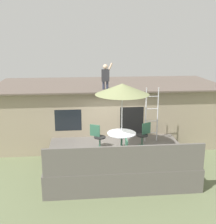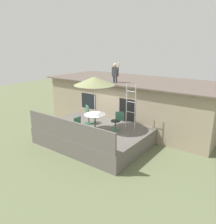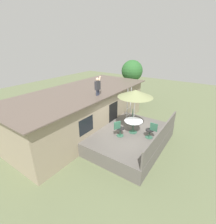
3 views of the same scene
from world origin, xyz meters
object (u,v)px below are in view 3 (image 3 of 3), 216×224
object	(u,v)px
step_ladder	(129,104)
patio_chair_near	(151,130)
patio_table	(133,123)
patio_chair_left	(119,129)
person_figure	(98,85)
patio_chair_right	(133,117)
backyard_tree	(132,71)
patio_umbrella	(135,93)

from	to	relation	value
step_ladder	patio_chair_near	size ratio (longest dim) A/B	2.39
patio_table	patio_chair_left	size ratio (longest dim) A/B	1.13
person_figure	patio_chair_right	bearing A→B (deg)	-52.88
patio_chair_left	patio_chair_right	size ratio (longest dim) A/B	1.00
person_figure	backyard_tree	bearing A→B (deg)	11.80
patio_chair_left	patio_chair_near	world-z (taller)	same
step_ladder	patio_table	bearing A→B (deg)	-142.58
patio_table	patio_chair_left	bearing A→B (deg)	151.59
patio_table	backyard_tree	size ratio (longest dim) A/B	0.25
step_ladder	patio_chair_right	size ratio (longest dim) A/B	2.39
step_ladder	patio_chair_left	distance (m)	2.34
patio_umbrella	patio_chair_near	bearing A→B (deg)	-90.61
patio_umbrella	backyard_tree	distance (m)	8.05
patio_table	step_ladder	distance (m)	1.77
patio_chair_left	patio_chair_right	xyz separation A→B (m)	(1.75, 0.06, 0.00)
person_figure	patio_chair_right	world-z (taller)	person_figure
step_ladder	backyard_tree	xyz separation A→B (m)	(5.75, 2.76, 1.12)
person_figure	patio_chair_left	world-z (taller)	person_figure
patio_table	patio_umbrella	bearing A→B (deg)	90.00
backyard_tree	patio_chair_right	bearing A→B (deg)	-151.97
patio_chair_near	patio_table	bearing A→B (deg)	0.00
patio_table	step_ladder	world-z (taller)	step_ladder
step_ladder	backyard_tree	bearing A→B (deg)	25.64
patio_chair_right	patio_chair_near	distance (m)	1.83
person_figure	patio_chair_left	distance (m)	2.79
patio_chair_right	patio_chair_near	xyz separation A→B (m)	(-0.94, -1.57, 0.00)
step_ladder	patio_chair_left	size ratio (longest dim) A/B	2.39
patio_chair_left	backyard_tree	world-z (taller)	backyard_tree
backyard_tree	patio_umbrella	bearing A→B (deg)	-151.89
patio_chair_near	patio_umbrella	bearing A→B (deg)	0.00
patio_chair_near	backyard_tree	distance (m)	8.79
patio_table	patio_chair_right	size ratio (longest dim) A/B	1.13
patio_umbrella	person_figure	size ratio (longest dim) A/B	2.29
patio_table	patio_umbrella	size ratio (longest dim) A/B	0.41
step_ladder	patio_chair_left	world-z (taller)	step_ladder
patio_table	person_figure	distance (m)	3.00
backyard_tree	step_ladder	bearing A→B (deg)	-154.36
patio_umbrella	patio_chair_left	world-z (taller)	patio_umbrella
step_ladder	person_figure	size ratio (longest dim) A/B	1.98
patio_table	patio_chair_right	bearing A→B (deg)	28.67
patio_umbrella	patio_chair_left	size ratio (longest dim) A/B	2.76
patio_table	patio_chair_right	world-z (taller)	patio_chair_right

